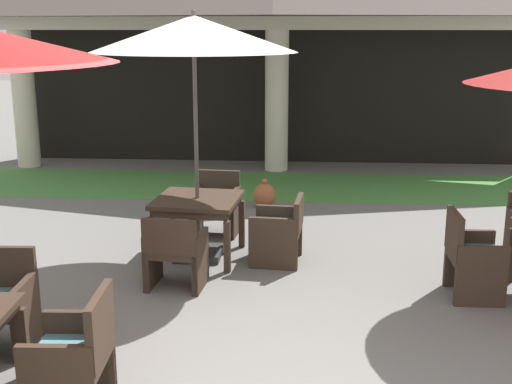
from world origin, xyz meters
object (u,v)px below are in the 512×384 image
object	(u,v)px
patio_chair_near_foreground_east	(74,358)
patio_chair_mid_right_north	(216,205)
patio_table_mid_right	(198,206)
patio_chair_mid_right_east	(279,231)
patio_umbrella_mid_right	(194,37)
patio_chair_mid_right_south	(175,253)
patio_chair_mid_left_west	(472,258)
terracotta_urn	(265,195)

from	to	relation	value
patio_chair_near_foreground_east	patio_chair_mid_right_north	xyz separation A→B (m)	(0.46, 4.29, -0.01)
patio_table_mid_right	patio_chair_mid_right_east	bearing A→B (deg)	-5.19
patio_umbrella_mid_right	patio_chair_mid_right_south	distance (m)	2.42
patio_chair_mid_left_west	patio_chair_mid_right_south	xyz separation A→B (m)	(-3.07, 0.01, -0.02)
patio_table_mid_right	patio_chair_mid_right_south	bearing A→B (deg)	-95.19
patio_chair_mid_left_west	patio_chair_mid_right_east	distance (m)	2.19
terracotta_urn	patio_table_mid_right	bearing A→B (deg)	-105.72
patio_umbrella_mid_right	patio_chair_mid_right_north	distance (m)	2.41
patio_umbrella_mid_right	patio_chair_mid_right_east	bearing A→B (deg)	-5.19
patio_table_mid_right	patio_chair_mid_right_north	world-z (taller)	patio_chair_mid_right_north
patio_table_mid_right	patio_chair_mid_right_south	distance (m)	1.01
patio_chair_mid_left_west	patio_chair_mid_right_south	bearing A→B (deg)	-90.26
patio_chair_mid_left_west	patio_umbrella_mid_right	xyz separation A→B (m)	(-2.98, 0.99, 2.19)
patio_chair_mid_right_east	patio_chair_mid_left_west	bearing A→B (deg)	-108.99
patio_umbrella_mid_right	patio_table_mid_right	bearing A→B (deg)	-90.00
patio_chair_mid_left_west	patio_chair_mid_right_south	world-z (taller)	patio_chair_mid_left_west
patio_table_mid_right	patio_umbrella_mid_right	xyz separation A→B (m)	(0.00, 0.00, 1.96)
patio_chair_mid_left_west	patio_table_mid_right	world-z (taller)	patio_chair_mid_left_west
patio_chair_near_foreground_east	terracotta_urn	bearing A→B (deg)	-13.23
patio_chair_mid_right_east	terracotta_urn	world-z (taller)	patio_chair_mid_right_east
patio_table_mid_right	patio_chair_mid_right_east	world-z (taller)	patio_chair_mid_right_east
patio_chair_mid_left_west	patio_chair_mid_right_south	size ratio (longest dim) A/B	1.11
patio_umbrella_mid_right	patio_chair_near_foreground_east	bearing A→B (deg)	-96.32
patio_table_mid_right	terracotta_urn	bearing A→B (deg)	74.28
patio_chair_near_foreground_east	patio_table_mid_right	distance (m)	3.34
patio_chair_mid_right_east	patio_chair_mid_right_north	world-z (taller)	patio_chair_mid_right_north
patio_chair_near_foreground_east	patio_table_mid_right	world-z (taller)	patio_chair_near_foreground_east
patio_table_mid_right	patio_chair_mid_right_south	xyz separation A→B (m)	(-0.09, -0.98, -0.25)
patio_umbrella_mid_right	patio_chair_mid_right_north	xyz separation A→B (m)	(0.09, 0.98, -2.20)
patio_chair_mid_left_west	patio_chair_mid_right_east	bearing A→B (deg)	-114.24
terracotta_urn	patio_chair_mid_right_north	bearing A→B (deg)	-112.67
patio_table_mid_right	patio_umbrella_mid_right	size ratio (longest dim) A/B	0.36
patio_umbrella_mid_right	terracotta_urn	bearing A→B (deg)	74.28
patio_table_mid_right	patio_chair_mid_left_west	bearing A→B (deg)	-18.34
patio_chair_near_foreground_east	patio_chair_mid_left_west	bearing A→B (deg)	-58.17
patio_table_mid_right	terracotta_urn	distance (m)	2.48
patio_chair_near_foreground_east	patio_umbrella_mid_right	xyz separation A→B (m)	(0.37, 3.31, 2.19)
patio_chair_mid_right_south	terracotta_urn	size ratio (longest dim) A/B	1.80
patio_umbrella_mid_right	patio_chair_mid_right_south	bearing A→B (deg)	-95.19
patio_chair_mid_right_east	patio_chair_near_foreground_east	bearing A→B (deg)	162.54
patio_chair_mid_left_west	patio_chair_mid_right_east	world-z (taller)	patio_chair_mid_left_west
patio_chair_mid_left_west	patio_table_mid_right	distance (m)	3.15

